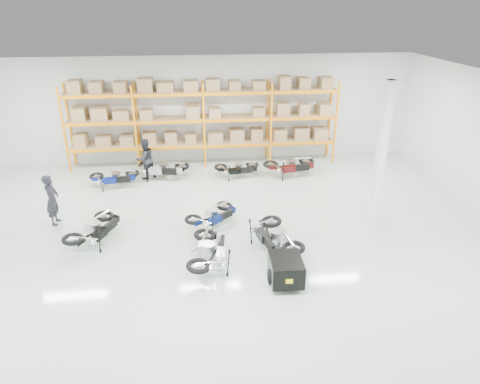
{
  "coord_description": "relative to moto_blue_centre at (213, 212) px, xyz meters",
  "views": [
    {
      "loc": [
        -0.4,
        -11.24,
        6.56
      ],
      "look_at": [
        0.92,
        0.79,
        1.1
      ],
      "focal_mm": 32.0,
      "sensor_mm": 36.0,
      "label": 1
    }
  ],
  "objects": [
    {
      "name": "room",
      "position": [
        -0.07,
        -0.72,
        1.76
      ],
      "size": [
        18.0,
        18.0,
        18.0
      ],
      "color": "#B1C6B4",
      "rests_on": "ground"
    },
    {
      "name": "pallet_rack",
      "position": [
        -0.07,
        5.73,
        1.77
      ],
      "size": [
        11.28,
        0.98,
        3.62
      ],
      "color": "orange",
      "rests_on": "ground"
    },
    {
      "name": "structural_column",
      "position": [
        5.13,
        -0.22,
        1.76
      ],
      "size": [
        0.25,
        0.25,
        4.5
      ],
      "primitive_type": "cube",
      "color": "white",
      "rests_on": "ground"
    },
    {
      "name": "moto_blue_centre",
      "position": [
        0.0,
        0.0,
        0.0
      ],
      "size": [
        1.72,
        1.63,
        1.03
      ],
      "primitive_type": null,
      "rotation": [
        0.0,
        -0.09,
        2.27
      ],
      "color": "#061444",
      "rests_on": "ground"
    },
    {
      "name": "moto_silver_left",
      "position": [
        -0.19,
        -2.18,
        0.08
      ],
      "size": [
        1.17,
        1.96,
        1.2
      ],
      "primitive_type": null,
      "rotation": [
        0.0,
        -0.09,
        3.0
      ],
      "color": "#A9AAB0",
      "rests_on": "ground"
    },
    {
      "name": "moto_black_far_left",
      "position": [
        -3.49,
        -0.59,
        0.05
      ],
      "size": [
        1.54,
        1.97,
        1.14
      ],
      "primitive_type": null,
      "rotation": [
        0.0,
        -0.09,
        2.7
      ],
      "color": "black",
      "rests_on": "ground"
    },
    {
      "name": "moto_touring_right",
      "position": [
        1.64,
        -1.62,
        0.09
      ],
      "size": [
        1.31,
        2.04,
        1.22
      ],
      "primitive_type": null,
      "rotation": [
        0.0,
        -0.09,
        0.22
      ],
      "color": "black",
      "rests_on": "ground"
    },
    {
      "name": "trailer",
      "position": [
        1.64,
        -3.21,
        -0.07
      ],
      "size": [
        0.89,
        1.69,
        0.7
      ],
      "rotation": [
        0.0,
        0.0,
        -0.04
      ],
      "color": "black",
      "rests_on": "ground"
    },
    {
      "name": "moto_back_a",
      "position": [
        -3.58,
        3.55,
        0.0
      ],
      "size": [
        1.69,
        0.99,
        1.04
      ],
      "primitive_type": null,
      "rotation": [
        0.0,
        -0.09,
        1.7
      ],
      "color": "navy",
      "rests_on": "ground"
    },
    {
      "name": "moto_back_b",
      "position": [
        -1.81,
        4.2,
        0.06
      ],
      "size": [
        1.94,
        1.26,
        1.16
      ],
      "primitive_type": null,
      "rotation": [
        0.0,
        -0.09,
        1.35
      ],
      "color": "#A3A7AC",
      "rests_on": "ground"
    },
    {
      "name": "moto_back_c",
      "position": [
        1.18,
        4.01,
        -0.0
      ],
      "size": [
        1.65,
        0.95,
        1.02
      ],
      "primitive_type": null,
      "rotation": [
        0.0,
        -0.09,
        1.68
      ],
      "color": "black",
      "rests_on": "ground"
    },
    {
      "name": "moto_back_d",
      "position": [
        3.34,
        3.91,
        0.08
      ],
      "size": [
        1.98,
        1.19,
        1.21
      ],
      "primitive_type": null,
      "rotation": [
        0.0,
        -0.09,
        1.72
      ],
      "color": "#460E0F",
      "rests_on": "ground"
    },
    {
      "name": "person_left",
      "position": [
        -5.02,
        0.73,
        0.34
      ],
      "size": [
        0.4,
        0.61,
        1.65
      ],
      "primitive_type": "imported",
      "rotation": [
        0.0,
        0.0,
        1.56
      ],
      "color": "black",
      "rests_on": "ground"
    },
    {
      "name": "person_back",
      "position": [
        -2.46,
        4.3,
        0.32
      ],
      "size": [
        1.0,
        0.96,
        1.62
      ],
      "primitive_type": "imported",
      "rotation": [
        0.0,
        0.0,
        3.78
      ],
      "color": "black",
      "rests_on": "ground"
    }
  ]
}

